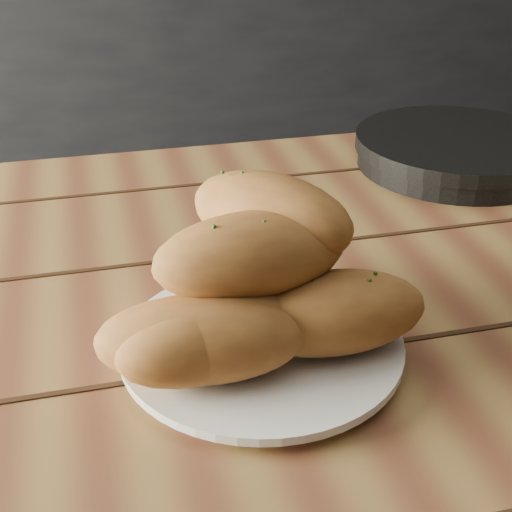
{
  "coord_description": "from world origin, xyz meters",
  "views": [
    {
      "loc": [
        -0.23,
        -0.79,
        1.13
      ],
      "look_at": [
        -0.1,
        -0.27,
        0.84
      ],
      "focal_mm": 50.0,
      "sensor_mm": 36.0,
      "label": 1
    }
  ],
  "objects_px": {
    "table": "(392,358)",
    "skillet": "(458,150)",
    "plate": "(261,346)",
    "bread_rolls": "(252,288)"
  },
  "relations": [
    {
      "from": "table",
      "to": "plate",
      "type": "height_order",
      "value": "plate"
    },
    {
      "from": "skillet",
      "to": "table",
      "type": "bearing_deg",
      "value": -126.85
    },
    {
      "from": "plate",
      "to": "table",
      "type": "bearing_deg",
      "value": 27.25
    },
    {
      "from": "table",
      "to": "skillet",
      "type": "xyz_separation_m",
      "value": [
        0.21,
        0.28,
        0.12
      ]
    },
    {
      "from": "table",
      "to": "bread_rolls",
      "type": "relative_size",
      "value": 4.98
    },
    {
      "from": "plate",
      "to": "bread_rolls",
      "type": "bearing_deg",
      "value": -160.16
    },
    {
      "from": "bread_rolls",
      "to": "table",
      "type": "bearing_deg",
      "value": 26.88
    },
    {
      "from": "bread_rolls",
      "to": "skillet",
      "type": "xyz_separation_m",
      "value": [
        0.39,
        0.37,
        -0.05
      ]
    },
    {
      "from": "plate",
      "to": "bread_rolls",
      "type": "relative_size",
      "value": 0.87
    },
    {
      "from": "skillet",
      "to": "plate",
      "type": "bearing_deg",
      "value": -136.06
    }
  ]
}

